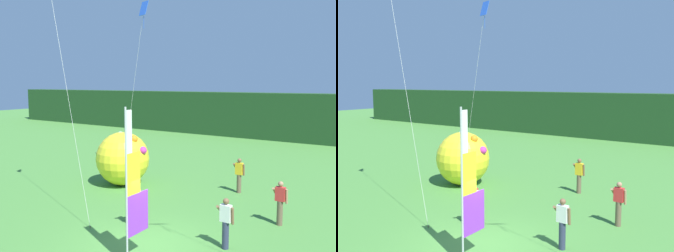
# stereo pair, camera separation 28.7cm
# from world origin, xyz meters

# --- Properties ---
(ground_plane) EXTENTS (120.00, 120.00, 0.00)m
(ground_plane) POSITION_xyz_m (0.00, 0.00, 0.00)
(ground_plane) COLOR #478438
(distant_treeline) EXTENTS (80.00, 2.40, 4.39)m
(distant_treeline) POSITION_xyz_m (0.00, 25.27, 2.19)
(distant_treeline) COLOR #1E421E
(distant_treeline) RESTS_ON ground
(banner_flag) EXTENTS (0.06, 1.03, 4.68)m
(banner_flag) POSITION_xyz_m (0.56, -1.16, 2.24)
(banner_flag) COLOR #B7B7BC
(banner_flag) RESTS_ON ground
(person_near_banner) EXTENTS (0.55, 0.48, 1.68)m
(person_near_banner) POSITION_xyz_m (2.42, 1.24, 0.90)
(person_near_banner) COLOR #2D334C
(person_near_banner) RESTS_ON ground
(person_mid_field) EXTENTS (0.55, 0.48, 1.69)m
(person_mid_field) POSITION_xyz_m (3.25, 4.21, 0.90)
(person_mid_field) COLOR brown
(person_mid_field) RESTS_ON ground
(person_far_left) EXTENTS (0.55, 0.48, 1.73)m
(person_far_left) POSITION_xyz_m (-1.10, 0.97, 0.92)
(person_far_left) COLOR black
(person_far_left) RESTS_ON ground
(person_far_right) EXTENTS (0.55, 0.48, 1.71)m
(person_far_right) POSITION_xyz_m (0.31, 7.22, 0.91)
(person_far_right) COLOR brown
(person_far_right) RESTS_ON ground
(inflatable_balloon) EXTENTS (2.87, 2.80, 2.80)m
(inflatable_balloon) POSITION_xyz_m (-5.33, 5.14, 1.41)
(inflatable_balloon) COLOR yellow
(inflatable_balloon) RESTS_ON ground
(kite_blue_diamond_1) EXTENTS (1.82, 0.49, 9.93)m
(kite_blue_diamond_1) POSITION_xyz_m (-5.99, 7.73, 8.89)
(kite_blue_diamond_1) COLOR brown
(kite_blue_diamond_1) RESTS_ON ground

